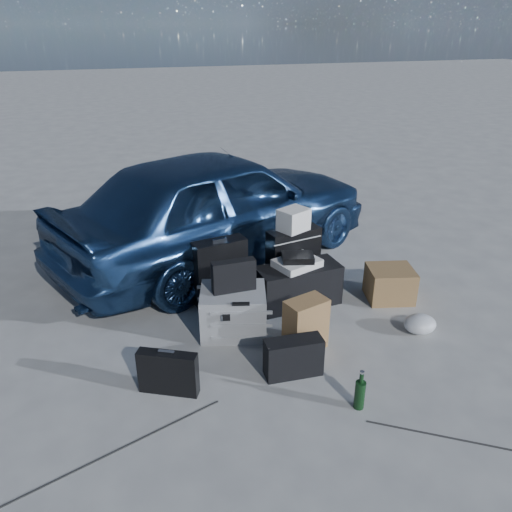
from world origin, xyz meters
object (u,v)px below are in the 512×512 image
Objects in this scene: suitcase_right at (293,259)px; duffel_bag at (298,285)px; pelican_case at (233,311)px; briefcase at (168,373)px; suitcase_left at (220,272)px; cardboard_box at (390,284)px; car at (219,205)px; green_bottle at (360,390)px.

duffel_bag is at bearing -112.50° from suitcase_right.
suitcase_right is at bearing 52.71° from pelican_case.
briefcase is 0.67× the size of suitcase_left.
pelican_case reaches higher than cardboard_box.
cardboard_box is (1.60, 0.07, -0.04)m from pelican_case.
car is at bearing 67.20° from suitcase_left.
duffel_bag is (0.69, -0.26, -0.13)m from suitcase_left.
suitcase_left is 2.19× the size of green_bottle.
briefcase is 1.33m from suitcase_left.
pelican_case reaches higher than briefcase.
green_bottle is (-0.16, -1.46, -0.05)m from duffel_bag.
suitcase_left is 0.83× the size of duffel_bag.
pelican_case is at bearing 114.97° from green_bottle.
briefcase is at bearing 132.90° from car.
pelican_case is (-0.28, -1.51, -0.43)m from car.
pelican_case is at bearing 146.39° from car.
car is at bearing 96.12° from pelican_case.
duffel_bag is (0.43, -1.24, -0.44)m from car.
pelican_case is 1.26× the size of briefcase.
pelican_case is 1.60m from cardboard_box.
suitcase_left is (0.69, 1.13, 0.15)m from briefcase.
briefcase reaches higher than cardboard_box.
car is at bearing 94.32° from briefcase.
briefcase is at bearing -163.28° from cardboard_box.
cardboard_box is 1.43× the size of green_bottle.
suitcase_right is at bearing 73.94° from duffel_bag.
green_bottle is at bearing -129.30° from cardboard_box.
suitcase_left reaches higher than pelican_case.
duffel_bag is (0.72, 0.26, -0.00)m from pelican_case.
car is 1.11m from suitcase_right.
pelican_case is 1.33m from green_bottle.
briefcase is at bearing -129.72° from suitcase_left.
car is 12.55× the size of green_bottle.
car is 6.75× the size of pelican_case.
car reaches higher than duffel_bag.
suitcase_left is 1.64m from cardboard_box.
duffel_bag is at bearing 176.31° from car.
briefcase is 2.37m from cardboard_box.
pelican_case is 1.30× the size of cardboard_box.
cardboard_box is (0.81, -0.50, -0.16)m from suitcase_right.
briefcase is at bearing -150.24° from suitcase_right.
cardboard_box is at bearing 45.24° from briefcase.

